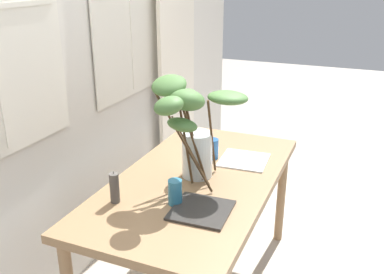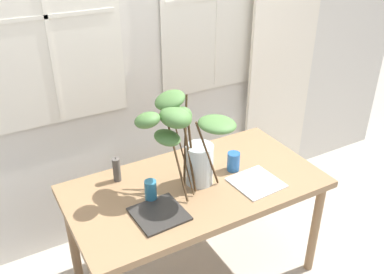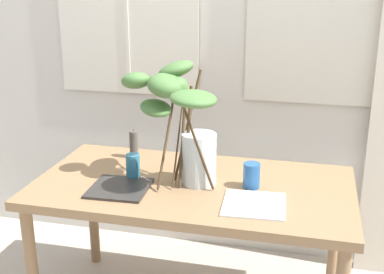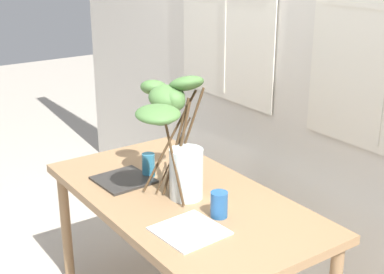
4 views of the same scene
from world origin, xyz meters
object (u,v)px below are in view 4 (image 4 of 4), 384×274
plate_square_right (189,231)px  vase_with_branches (175,132)px  drinking_glass_blue_left (148,165)px  drinking_glass_blue_right (219,204)px  dining_table (182,209)px  pillar_candle (182,147)px  plate_square_left (124,180)px

plate_square_right → vase_with_branches: bearing=155.0°
drinking_glass_blue_left → drinking_glass_blue_right: (0.58, 0.03, -0.00)m
vase_with_branches → drinking_glass_blue_right: 0.42m
dining_table → plate_square_right: bearing=-28.9°
drinking_glass_blue_right → vase_with_branches: bearing=-176.9°
drinking_glass_blue_left → pillar_candle: bearing=109.1°
plate_square_right → plate_square_left: bearing=178.2°
drinking_glass_blue_right → pillar_candle: size_ratio=0.74×
dining_table → plate_square_right: 0.37m
plate_square_left → pillar_candle: bearing=100.5°
drinking_glass_blue_left → plate_square_left: bearing=-97.1°
drinking_glass_blue_left → pillar_candle: 0.29m
drinking_glass_blue_left → vase_with_branches: bearing=2.1°
vase_with_branches → plate_square_left: size_ratio=2.25×
drinking_glass_blue_left → drinking_glass_blue_right: size_ratio=1.04×
dining_table → drinking_glass_blue_left: (-0.30, -0.01, 0.14)m
dining_table → drinking_glass_blue_right: bearing=3.0°
pillar_candle → plate_square_right: bearing=-31.7°
drinking_glass_blue_left → plate_square_right: bearing=-14.8°
drinking_glass_blue_right → pillar_candle: bearing=159.7°
pillar_candle → dining_table: bearing=-33.8°
vase_with_branches → dining_table: bearing=3.9°
plate_square_left → plate_square_right: size_ratio=0.99×
plate_square_left → pillar_candle: pillar_candle is taller
pillar_candle → drinking_glass_blue_left: bearing=-70.9°
vase_with_branches → pillar_candle: (-0.35, 0.27, -0.24)m
vase_with_branches → plate_square_right: bearing=-25.0°
vase_with_branches → plate_square_right: size_ratio=2.22×
vase_with_branches → drinking_glass_blue_right: vase_with_branches is taller
plate_square_left → vase_with_branches: bearing=29.7°
drinking_glass_blue_left → drinking_glass_blue_right: bearing=2.7°
drinking_glass_blue_left → plate_square_right: 0.64m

